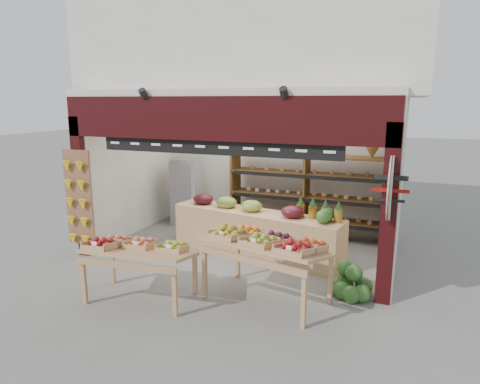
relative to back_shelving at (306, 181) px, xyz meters
name	(u,v)px	position (x,y,z in m)	size (l,w,h in m)	color
ground	(237,255)	(-0.93, -1.72, -1.22)	(60.00, 60.00, 0.00)	slate
shop_structure	(266,52)	(-0.93, -0.11, 2.70)	(6.36, 5.12, 5.40)	white
banana_board	(78,200)	(-3.66, -2.90, -0.10)	(0.60, 0.15, 1.80)	brown
gift_sign	(390,188)	(1.82, -2.87, 0.53)	(0.04, 0.93, 0.92)	#B7E6C8
back_shelving	(306,181)	(0.00, 0.00, 0.00)	(3.38, 0.55, 2.06)	brown
refrigerator	(187,191)	(-2.86, -0.16, -0.42)	(0.62, 0.62, 1.60)	silver
cardboard_stack	(203,228)	(-1.98, -1.06, -0.97)	(1.03, 0.80, 0.67)	beige
mid_counter	(255,231)	(-0.62, -1.56, -0.75)	(3.49, 1.25, 1.08)	tan
display_table_left	(135,249)	(-1.68, -3.93, -0.46)	(1.64, 1.03, 1.00)	tan
display_table_right	(267,243)	(0.20, -3.32, -0.33)	(1.95, 1.36, 1.11)	tan
watermelon_pile	(350,284)	(1.34, -2.74, -1.02)	(0.65, 0.67, 0.51)	#1D4918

